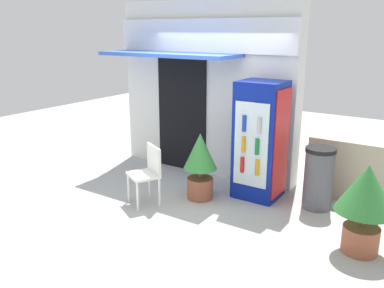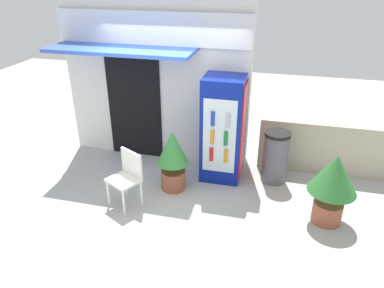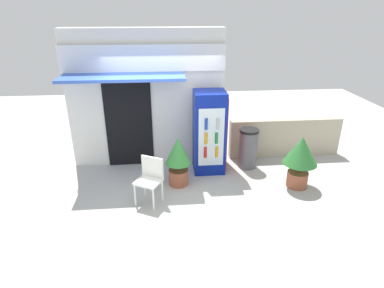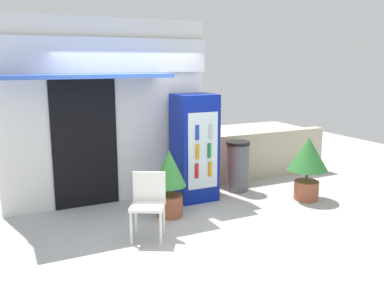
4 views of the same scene
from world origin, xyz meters
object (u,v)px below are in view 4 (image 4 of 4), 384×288
object	(u,v)px
drink_cooler	(195,147)
potted_plant_near_shop	(169,178)
plastic_chair	(148,200)
trash_bin	(237,166)
potted_plant_curbside	(308,160)

from	to	relation	value
drink_cooler	potted_plant_near_shop	distance (m)	0.98
plastic_chair	trash_bin	size ratio (longest dim) A/B	0.96
plastic_chair	trash_bin	xyz separation A→B (m)	(2.17, 1.24, -0.06)
drink_cooler	plastic_chair	distance (m)	1.77
plastic_chair	potted_plant_curbside	world-z (taller)	potted_plant_curbside
drink_cooler	trash_bin	xyz separation A→B (m)	(0.91, 0.07, -0.44)
drink_cooler	potted_plant_curbside	bearing A→B (deg)	-27.28
drink_cooler	plastic_chair	bearing A→B (deg)	-137.22
potted_plant_curbside	plastic_chair	bearing A→B (deg)	-174.47
trash_bin	plastic_chair	bearing A→B (deg)	-150.22
plastic_chair	drink_cooler	bearing A→B (deg)	42.78
potted_plant_near_shop	trash_bin	size ratio (longest dim) A/B	1.13
potted_plant_near_shop	potted_plant_curbside	world-z (taller)	potted_plant_curbside
drink_cooler	potted_plant_near_shop	size ratio (longest dim) A/B	1.74
drink_cooler	trash_bin	size ratio (longest dim) A/B	1.97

